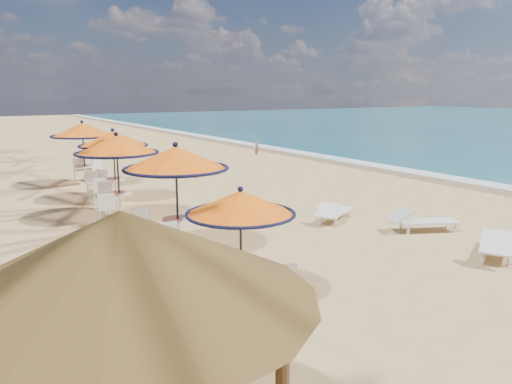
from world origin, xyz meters
TOP-DOWN VIEW (x-y plane):
  - ground at (0.00, 0.00)m, footprint 160.00×160.00m
  - foam_strip at (9.30, 10.00)m, footprint 1.20×140.00m
  - wetsand_band at (8.40, 10.00)m, footprint 1.40×140.00m
  - station_0 at (-5.39, -0.01)m, footprint 2.06×2.06m
  - station_1 at (-5.29, 3.37)m, footprint 2.56×2.56m
  - station_2 at (-5.50, 7.33)m, footprint 2.54×2.60m
  - station_3 at (-4.84, 10.12)m, footprint 2.46×2.46m
  - station_4 at (-4.90, 13.74)m, footprint 2.57×2.57m
  - lounger_near at (0.93, -1.25)m, footprint 2.20×1.57m
  - lounger_mid at (1.17, 1.21)m, footprint 2.01×1.37m
  - lounger_far at (-0.16, 3.37)m, footprint 1.82×1.37m
  - palapa at (-8.62, -3.38)m, footprint 3.67×3.67m
  - person at (6.30, 17.96)m, footprint 0.24×0.36m

SIDE VIEW (x-z plane):
  - ground at x=0.00m, z-range 0.00..0.00m
  - foam_strip at x=9.30m, z-range -0.02..0.02m
  - wetsand_band at x=8.40m, z-range -0.01..0.01m
  - lounger_far at x=-0.16m, z-range -0.02..0.62m
  - lounger_mid at x=1.17m, z-range -0.02..0.67m
  - lounger_near at x=0.93m, z-range -0.02..0.74m
  - person at x=6.30m, z-range 0.00..0.97m
  - station_0 at x=-5.39m, z-range 0.56..2.71m
  - station_3 at x=-4.84m, z-range 0.59..3.16m
  - station_4 at x=-4.90m, z-range 0.62..3.31m
  - station_2 at x=-5.50m, z-range 0.70..3.35m
  - station_1 at x=-5.29m, z-range 0.70..3.37m
  - palapa at x=-8.62m, z-range 0.95..3.75m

